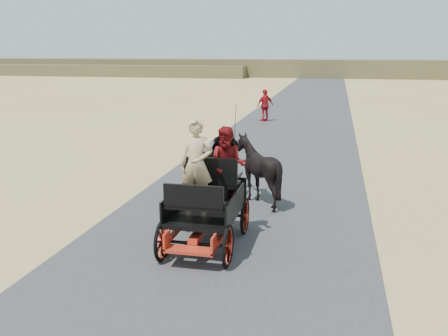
% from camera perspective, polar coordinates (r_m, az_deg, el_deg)
% --- Properties ---
extents(ground, '(140.00, 140.00, 0.00)m').
position_cam_1_polar(ground, '(9.91, -0.40, -9.10)').
color(ground, tan).
extents(road, '(6.00, 140.00, 0.01)m').
position_cam_1_polar(road, '(9.91, -0.40, -9.08)').
color(road, '#38383A').
rests_on(road, ground).
extents(ridge_far, '(140.00, 6.00, 2.40)m').
position_cam_1_polar(ridge_far, '(70.99, 11.16, 11.09)').
color(ridge_far, brown).
rests_on(ridge_far, ground).
extents(ridge_near, '(40.00, 4.00, 1.60)m').
position_cam_1_polar(ridge_near, '(74.26, -13.20, 10.78)').
color(ridge_near, brown).
rests_on(ridge_near, ground).
extents(carriage, '(1.30, 2.40, 0.72)m').
position_cam_1_polar(carriage, '(9.94, -2.03, -6.82)').
color(carriage, black).
rests_on(carriage, ground).
extents(horse_left, '(0.91, 2.01, 1.70)m').
position_cam_1_polar(horse_left, '(12.71, -1.04, 0.01)').
color(horse_left, black).
rests_on(horse_left, ground).
extents(horse_right, '(1.37, 1.54, 1.70)m').
position_cam_1_polar(horse_right, '(12.50, 3.86, -0.24)').
color(horse_right, black).
rests_on(horse_right, ground).
extents(driver_man, '(0.66, 0.43, 1.80)m').
position_cam_1_polar(driver_man, '(9.67, -3.17, 0.40)').
color(driver_man, tan).
rests_on(driver_man, carriage).
extents(passenger_woman, '(0.77, 0.60, 1.58)m').
position_cam_1_polar(passenger_woman, '(10.10, 0.42, 0.33)').
color(passenger_woman, '#660C0F').
rests_on(passenger_woman, carriage).
extents(pedestrian, '(1.02, 1.00, 1.73)m').
position_cam_1_polar(pedestrian, '(27.04, 4.72, 7.16)').
color(pedestrian, '#A7131C').
rests_on(pedestrian, ground).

